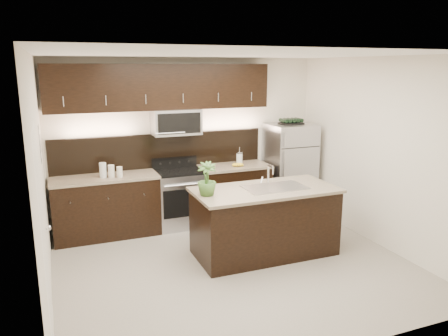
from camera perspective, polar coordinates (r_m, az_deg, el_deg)
name	(u,v)px	position (r m, az deg, el deg)	size (l,w,h in m)	color
ground	(234,265)	(5.91, 1.31, -12.55)	(4.50, 4.50, 0.00)	gray
room_walls	(227,139)	(5.32, 0.45, 3.79)	(4.52, 4.02, 2.71)	silver
counter_run	(167,199)	(7.10, -7.41, -4.09)	(3.51, 0.65, 0.94)	black
upper_fixtures	(164,94)	(6.95, -7.91, 9.54)	(3.49, 0.40, 1.66)	black
island	(264,221)	(6.10, 5.31, -6.93)	(1.96, 0.96, 0.94)	black
sink_faucet	(275,186)	(6.03, 6.63, -2.38)	(0.84, 0.50, 0.28)	silver
refrigerator	(289,169)	(7.77, 8.55, -0.15)	(0.77, 0.69, 1.59)	#B2B2B7
wine_rack	(291,122)	(7.62, 8.76, 6.01)	(0.39, 0.24, 0.10)	black
plant	(207,179)	(5.58, -2.27, -1.43)	(0.24, 0.24, 0.43)	#395E25
canisters	(109,171)	(6.73, -14.76, -0.37)	(0.33, 0.17, 0.23)	silver
french_press	(239,159)	(7.30, 2.02, 1.20)	(0.11, 0.11, 0.30)	silver
bananas	(235,165)	(7.25, 1.38, 0.46)	(0.19, 0.15, 0.06)	gold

